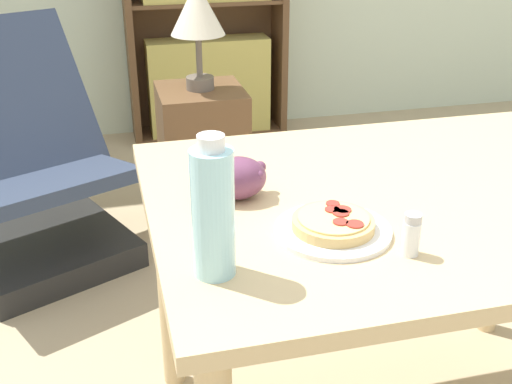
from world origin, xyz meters
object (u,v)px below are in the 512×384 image
salt_shaker (411,235)px  lounge_chair_near (32,191)px  pizza_on_plate (333,226)px  grape_bunch (238,178)px  drink_bottle (213,211)px  table_lamp (197,14)px  side_table (203,158)px  bookshelf (206,14)px

salt_shaker → lounge_chair_near: (-0.80, 1.43, -0.48)m
pizza_on_plate → salt_shaker: salt_shaker is taller
salt_shaker → grape_bunch: bearing=129.6°
drink_bottle → table_lamp: bearing=81.7°
table_lamp → lounge_chair_near: bearing=-168.4°
drink_bottle → table_lamp: (0.23, 1.54, 0.04)m
salt_shaker → table_lamp: table_lamp is taller
drink_bottle → lounge_chair_near: 1.58m
side_table → table_lamp: 0.59m
salt_shaker → bookshelf: 2.64m
pizza_on_plate → table_lamp: (-0.02, 1.46, 0.14)m
side_table → drink_bottle: bearing=-98.3°
drink_bottle → side_table: 1.65m
pizza_on_plate → drink_bottle: (-0.24, -0.08, 0.10)m
drink_bottle → side_table: bearing=81.7°
bookshelf → table_lamp: bearing=-101.2°
salt_shaker → side_table: 1.64m
salt_shaker → pizza_on_plate: bearing=135.0°
pizza_on_plate → side_table: pizza_on_plate is taller
bookshelf → lounge_chair_near: bearing=-126.2°
lounge_chair_near → side_table: 0.69m
pizza_on_plate → drink_bottle: bearing=-161.3°
side_table → table_lamp: (0.00, 0.00, 0.59)m
bookshelf → side_table: 1.16m
grape_bunch → salt_shaker: bearing=-50.4°
grape_bunch → table_lamp: (0.12, 1.27, 0.11)m
side_table → table_lamp: table_lamp is taller
drink_bottle → lounge_chair_near: bearing=107.8°
lounge_chair_near → table_lamp: table_lamp is taller
grape_bunch → side_table: (0.12, 1.27, -0.48)m
lounge_chair_near → table_lamp: 0.91m
drink_bottle → pizza_on_plate: bearing=18.7°
lounge_chair_near → side_table: (0.68, 0.14, 0.01)m
grape_bunch → pizza_on_plate: bearing=-53.8°
salt_shaker → lounge_chair_near: bearing=119.2°
grape_bunch → bookshelf: 2.37m
lounge_chair_near → table_lamp: (0.68, 0.14, 0.60)m
bookshelf → salt_shaker: bearing=-92.0°
table_lamp → salt_shaker: bearing=-85.6°
lounge_chair_near → side_table: bearing=-13.1°
lounge_chair_near → bookshelf: 1.56m
pizza_on_plate → salt_shaker: 0.15m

